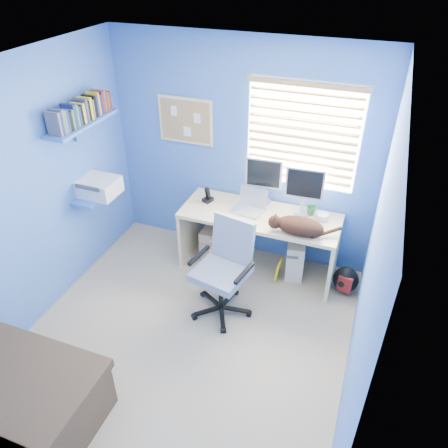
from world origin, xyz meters
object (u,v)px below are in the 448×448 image
at_px(office_chair, 224,280).
at_px(desk, 259,242).
at_px(laptop, 248,202).
at_px(tower_pc, 295,255).
at_px(cat, 300,226).

bearing_deg(office_chair, desk, 79.70).
bearing_deg(laptop, desk, 1.39).
relative_size(desk, office_chair, 1.70).
xyz_separation_m(laptop, tower_pc, (0.56, 0.08, -0.62)).
bearing_deg(laptop, office_chair, -79.74).
height_order(laptop, office_chair, office_chair).
height_order(tower_pc, office_chair, office_chair).
relative_size(laptop, office_chair, 0.33).
bearing_deg(tower_pc, laptop, 177.65).
bearing_deg(desk, cat, -22.82).
xyz_separation_m(cat, tower_pc, (-0.06, 0.30, -0.60)).
distance_m(cat, tower_pc, 0.68).
bearing_deg(cat, desk, 148.90).
bearing_deg(tower_pc, desk, -176.67).
distance_m(desk, tower_pc, 0.45).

